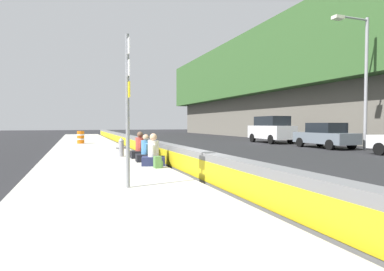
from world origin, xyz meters
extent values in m
plane|color=#232326|center=(0.00, 0.00, 0.00)|extent=(160.00, 160.00, 0.00)
cube|color=#B5B2A8|center=(0.00, 2.65, 0.07)|extent=(80.00, 4.40, 0.14)
cube|color=slate|center=(0.00, 0.00, 0.42)|extent=(76.00, 0.44, 0.85)
cube|color=gold|center=(0.00, 0.23, 0.38)|extent=(74.48, 0.01, 0.54)
cylinder|color=gray|center=(-1.20, 2.31, 1.94)|extent=(0.09, 0.09, 3.60)
cube|color=white|center=(-1.20, 2.29, 3.44)|extent=(0.44, 0.02, 0.36)
cube|color=black|center=(-1.20, 2.28, 3.44)|extent=(0.30, 0.01, 0.10)
cube|color=white|center=(-1.20, 2.29, 2.94)|extent=(0.44, 0.02, 0.36)
cube|color=#1956AD|center=(-1.20, 2.28, 2.94)|extent=(0.30, 0.01, 0.10)
cube|color=yellow|center=(-1.20, 2.29, 2.44)|extent=(0.44, 0.02, 0.36)
cube|color=black|center=(-1.20, 2.28, 2.44)|extent=(0.30, 0.01, 0.10)
cylinder|color=gray|center=(6.16, 1.50, 0.50)|extent=(0.24, 0.24, 0.72)
cone|color=gray|center=(6.16, 1.50, 0.94)|extent=(0.26, 0.26, 0.16)
cylinder|color=gray|center=(6.16, 1.33, 0.54)|extent=(0.10, 0.12, 0.10)
cylinder|color=gray|center=(6.16, 1.67, 0.54)|extent=(0.10, 0.12, 0.10)
cube|color=#23284C|center=(2.60, 0.81, 0.30)|extent=(0.88, 0.98, 0.31)
cylinder|color=beige|center=(2.60, 0.81, 0.75)|extent=(0.40, 0.40, 0.59)
sphere|color=tan|center=(2.60, 0.81, 1.17)|extent=(0.26, 0.26, 0.26)
cylinder|color=beige|center=(2.82, 0.76, 0.69)|extent=(0.33, 0.21, 0.52)
cylinder|color=beige|center=(2.39, 0.87, 0.69)|extent=(0.33, 0.21, 0.52)
cube|color=black|center=(3.88, 0.83, 0.29)|extent=(0.71, 0.82, 0.29)
cylinder|color=#427FB7|center=(3.88, 0.83, 0.71)|extent=(0.37, 0.37, 0.55)
sphere|color=tan|center=(3.88, 0.83, 1.11)|extent=(0.24, 0.24, 0.24)
cylinder|color=#427FB7|center=(4.08, 0.81, 0.65)|extent=(0.29, 0.15, 0.48)
cylinder|color=#427FB7|center=(3.67, 0.84, 0.65)|extent=(0.29, 0.15, 0.48)
cube|color=black|center=(5.28, 0.79, 0.30)|extent=(0.72, 0.84, 0.31)
cylinder|color=#AD3D33|center=(5.28, 0.79, 0.75)|extent=(0.40, 0.40, 0.59)
sphere|color=brown|center=(5.28, 0.79, 1.17)|extent=(0.26, 0.26, 0.26)
cylinder|color=#AD3D33|center=(5.50, 0.79, 0.69)|extent=(0.30, 0.14, 0.52)
cylinder|color=#AD3D33|center=(5.06, 0.80, 0.69)|extent=(0.30, 0.14, 0.52)
cube|color=#4C7A3D|center=(1.83, 0.86, 0.34)|extent=(0.32, 0.22, 0.40)
cube|color=#4C7A3D|center=(1.83, 0.72, 0.28)|extent=(0.22, 0.06, 0.20)
cylinder|color=orange|center=(17.05, 3.11, 0.61)|extent=(0.52, 0.52, 0.95)
cylinder|color=white|center=(17.05, 3.11, 0.80)|extent=(0.54, 0.54, 0.10)
cylinder|color=white|center=(17.05, 3.11, 0.47)|extent=(0.54, 0.54, 0.10)
cylinder|color=#9E9EA3|center=(6.46, -13.68, 4.12)|extent=(0.20, 0.20, 8.24)
cylinder|color=#9E9EA3|center=(6.46, -12.52, 8.09)|extent=(0.12, 2.32, 0.12)
cube|color=silver|center=(6.46, -11.36, 7.99)|extent=(0.44, 0.64, 0.20)
cylinder|color=black|center=(3.54, -11.44, 0.33)|extent=(0.67, 0.24, 0.66)
cube|color=slate|center=(8.48, -12.35, 0.69)|extent=(4.52, 1.86, 0.72)
cube|color=black|center=(8.38, -12.34, 1.38)|extent=(2.22, 1.65, 0.66)
cylinder|color=black|center=(9.93, -11.50, 0.33)|extent=(0.66, 0.23, 0.66)
cylinder|color=black|center=(9.91, -13.23, 0.33)|extent=(0.66, 0.23, 0.66)
cylinder|color=black|center=(7.05, -11.46, 0.33)|extent=(0.66, 0.23, 0.66)
cylinder|color=black|center=(7.03, -13.19, 0.33)|extent=(0.66, 0.23, 0.66)
cube|color=silver|center=(14.77, -12.30, 0.93)|extent=(4.86, 2.09, 1.10)
cube|color=black|center=(14.67, -12.29, 1.88)|extent=(3.16, 1.84, 0.80)
cylinder|color=black|center=(16.33, -11.43, 0.38)|extent=(0.77, 0.25, 0.76)
cylinder|color=black|center=(16.27, -13.27, 0.38)|extent=(0.77, 0.25, 0.76)
cylinder|color=black|center=(13.26, -11.32, 0.38)|extent=(0.77, 0.25, 0.76)
cylinder|color=black|center=(13.20, -13.16, 0.38)|extent=(0.77, 0.25, 0.76)
camera|label=1|loc=(-8.82, 3.46, 1.65)|focal=30.07mm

